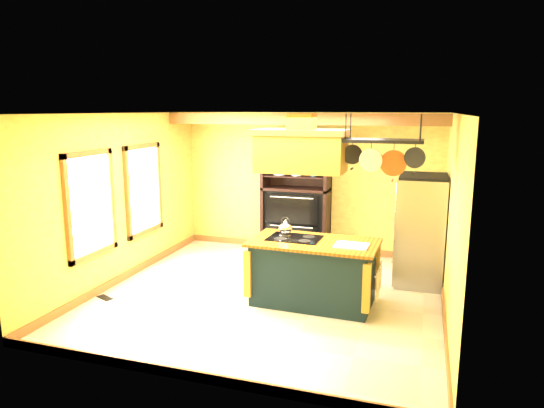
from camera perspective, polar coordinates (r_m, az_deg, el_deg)
The scene contains 15 objects.
floor at distance 7.44m, azimuth -0.28°, elevation -10.65°, with size 5.00×5.00×0.00m, color beige.
ceiling at distance 6.91m, azimuth -0.30°, elevation 10.62°, with size 5.00×5.00×0.00m, color white.
wall_back at distance 9.43m, azimuth 4.38°, elevation 2.47°, with size 5.00×0.02×2.70m, color #DBC150.
wall_front at distance 4.81m, azimuth -9.54°, elevation -6.08°, with size 5.00×0.02×2.70m, color #DBC150.
wall_left at distance 8.16m, azimuth -17.24°, elevation 0.66°, with size 0.02×5.00×2.70m, color #DBC150.
wall_right at distance 6.74m, azimuth 20.39°, elevation -1.67°, with size 0.02×5.00×2.70m, color #DBC150.
ceiling_beam at distance 8.55m, azimuth 3.26°, elevation 9.95°, with size 5.00×0.15×0.20m, color #94602E.
window_near at distance 7.50m, azimuth -20.50°, elevation -0.04°, with size 0.06×1.06×1.56m.
window_far at distance 8.63m, azimuth -14.81°, elevation 1.67°, with size 0.06×1.06×1.56m.
kitchen_island at distance 7.04m, azimuth 4.88°, elevation -7.91°, with size 1.84×1.06×1.11m.
range_hood at distance 6.73m, azimuth 3.47°, elevation 6.53°, with size 1.27×0.72×0.80m.
pot_rack at distance 6.55m, azimuth 12.94°, elevation 6.47°, with size 1.09×0.51×0.82m.
refrigerator at distance 8.05m, azimuth 16.99°, elevation -3.23°, with size 0.74×0.88×1.72m.
hutch at distance 9.32m, azimuth 2.89°, elevation -0.57°, with size 1.27×0.58×2.25m.
floor_register at distance 7.74m, azimuth -19.07°, elevation -10.38°, with size 0.28×0.12×0.01m, color black.
Camera 1 is at (2.13, -6.58, 2.76)m, focal length 32.00 mm.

